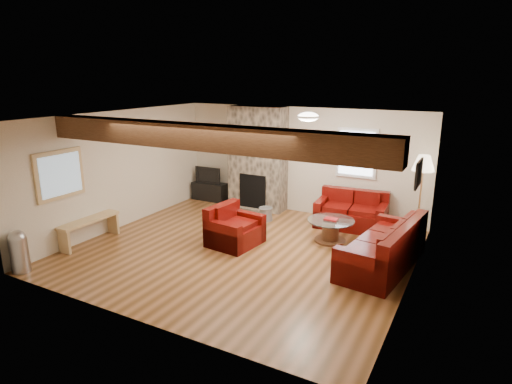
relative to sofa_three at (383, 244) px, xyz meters
The scene contains 18 objects.
room 2.67m from the sofa_three, 168.08° to the right, with size 8.00×8.00×8.00m.
oak_beam 3.59m from the sofa_three, 144.43° to the right, with size 6.00×0.36×0.38m, color #351E0F.
chimney_breast 4.08m from the sofa_three, 150.51° to the left, with size 1.40×0.67×2.50m.
back_window 2.71m from the sofa_three, 117.33° to the left, with size 0.90×0.08×1.10m, color silver, non-canonical shape.
hatch_window 5.90m from the sofa_three, 159.59° to the right, with size 0.08×1.00×0.90m, color tan, non-canonical shape.
ceiling_dome 2.60m from the sofa_three, 166.61° to the left, with size 0.40×0.40×0.18m, color white, non-canonical shape.
artwork_back 3.44m from the sofa_three, 136.82° to the left, with size 0.42×0.06×0.52m, color black, non-canonical shape.
artwork_right 1.44m from the sofa_three, 24.99° to the right, with size 0.06×0.55×0.42m, color black, non-canonical shape.
sofa_three is the anchor object (origin of this frame).
loveseat 2.00m from the sofa_three, 121.35° to the left, with size 1.47×0.85×0.78m, color #440704, non-canonical shape.
armchair_red 2.77m from the sofa_three, behind, with size 0.95×0.83×0.77m, color #440704, non-canonical shape.
coffee_table 1.37m from the sofa_three, 148.80° to the left, with size 0.92×0.92×0.48m.
tv_cabinet 5.33m from the sofa_three, 157.86° to the left, with size 0.93×0.37×0.47m, color black.
television 5.33m from the sofa_three, 157.86° to the left, with size 0.75×0.10×0.43m, color black.
floor_lamp 2.05m from the sofa_three, 79.59° to the left, with size 0.44×0.44×1.70m.
pine_bench 5.55m from the sofa_three, 163.17° to the right, with size 0.30×1.30×0.49m, color tan, non-canonical shape.
pedal_bin 6.13m from the sofa_three, 149.89° to the right, with size 0.30×0.30×0.74m, color #A4A4A9, non-canonical shape.
coal_bucket 3.14m from the sofa_three, 156.80° to the left, with size 0.33×0.33×0.31m, color gray, non-canonical shape.
Camera 1 is at (3.80, -6.49, 3.21)m, focal length 30.00 mm.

